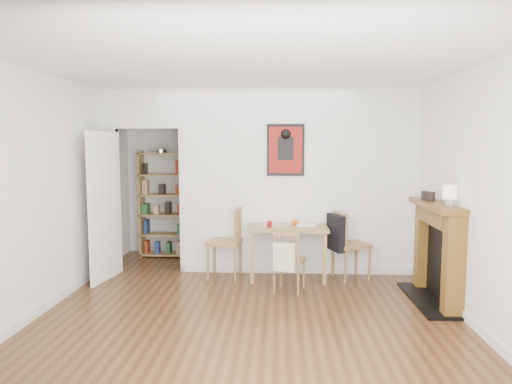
# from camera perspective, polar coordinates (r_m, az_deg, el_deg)

# --- Properties ---
(ground) EXTENTS (5.20, 5.20, 0.00)m
(ground) POSITION_cam_1_polar(r_m,az_deg,el_deg) (5.35, -0.62, -13.96)
(ground) COLOR #54361B
(ground) RESTS_ON ground
(room_shell) EXTENTS (5.20, 5.20, 5.20)m
(room_shell) POSITION_cam_1_polar(r_m,az_deg,el_deg) (6.39, 0.99, 1.21)
(room_shell) COLOR silver
(room_shell) RESTS_ON ground
(dining_table) EXTENTS (1.06, 0.68, 0.72)m
(dining_table) POSITION_cam_1_polar(r_m,az_deg,el_deg) (6.24, 4.02, -5.04)
(dining_table) COLOR olive
(dining_table) RESTS_ON ground
(chair_left) EXTENTS (0.53, 0.53, 0.97)m
(chair_left) POSITION_cam_1_polar(r_m,az_deg,el_deg) (6.30, -3.98, -6.36)
(chair_left) COLOR olive
(chair_left) RESTS_ON ground
(chair_right) EXTENTS (0.64, 0.59, 0.93)m
(chair_right) POSITION_cam_1_polar(r_m,az_deg,el_deg) (6.33, 11.65, -6.43)
(chair_right) COLOR olive
(chair_right) RESTS_ON ground
(chair_front) EXTENTS (0.48, 0.52, 0.78)m
(chair_front) POSITION_cam_1_polar(r_m,az_deg,el_deg) (5.72, 4.16, -8.52)
(chair_front) COLOR olive
(chair_front) RESTS_ON ground
(bookshelf) EXTENTS (0.72, 0.29, 1.72)m
(bookshelf) POSITION_cam_1_polar(r_m,az_deg,el_deg) (7.60, -11.62, -1.59)
(bookshelf) COLOR olive
(bookshelf) RESTS_ON ground
(fireplace) EXTENTS (0.45, 1.25, 1.16)m
(fireplace) POSITION_cam_1_polar(r_m,az_deg,el_deg) (5.72, 21.85, -6.66)
(fireplace) COLOR brown
(fireplace) RESTS_ON ground
(red_glass) EXTENTS (0.07, 0.07, 0.09)m
(red_glass) POSITION_cam_1_polar(r_m,az_deg,el_deg) (6.11, 1.69, -4.02)
(red_glass) COLOR maroon
(red_glass) RESTS_ON dining_table
(orange_fruit) EXTENTS (0.08, 0.08, 0.08)m
(orange_fruit) POSITION_cam_1_polar(r_m,az_deg,el_deg) (6.29, 4.90, -3.76)
(orange_fruit) COLOR #E84F0C
(orange_fruit) RESTS_ON dining_table
(placemat) EXTENTS (0.45, 0.37, 0.00)m
(placemat) POSITION_cam_1_polar(r_m,az_deg,el_deg) (6.27, 2.28, -4.15)
(placemat) COLOR beige
(placemat) RESTS_ON dining_table
(notebook) EXTENTS (0.31, 0.26, 0.01)m
(notebook) POSITION_cam_1_polar(r_m,az_deg,el_deg) (6.28, 6.43, -4.12)
(notebook) COLOR silver
(notebook) RESTS_ON dining_table
(mantel_lamp) EXTENTS (0.15, 0.15, 0.23)m
(mantel_lamp) POSITION_cam_1_polar(r_m,az_deg,el_deg) (5.29, 23.07, -0.15)
(mantel_lamp) COLOR silver
(mantel_lamp) RESTS_ON fireplace
(ceramic_jar_a) EXTENTS (0.09, 0.09, 0.11)m
(ceramic_jar_a) POSITION_cam_1_polar(r_m,az_deg,el_deg) (5.72, 21.02, -0.53)
(ceramic_jar_a) COLOR black
(ceramic_jar_a) RESTS_ON fireplace
(ceramic_jar_b) EXTENTS (0.09, 0.09, 0.11)m
(ceramic_jar_b) POSITION_cam_1_polar(r_m,az_deg,el_deg) (5.84, 20.35, -0.41)
(ceramic_jar_b) COLOR black
(ceramic_jar_b) RESTS_ON fireplace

